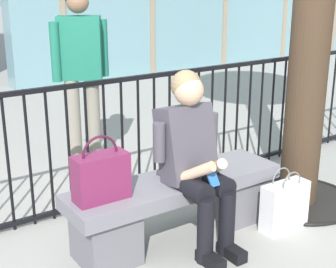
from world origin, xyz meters
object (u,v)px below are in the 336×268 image
(seated_person_with_phone, at_px, (194,155))
(handbag_on_bench, at_px, (101,176))
(stone_bench, at_px, (176,202))
(shopping_bag, at_px, (285,205))
(bystander_at_railing, at_px, (81,68))

(seated_person_with_phone, bearing_deg, handbag_on_bench, 169.42)
(stone_bench, relative_size, handbag_on_bench, 3.77)
(shopping_bag, bearing_deg, seated_person_with_phone, 161.74)
(bystander_at_railing, bearing_deg, handbag_on_bench, -111.28)
(stone_bench, bearing_deg, handbag_on_bench, -179.01)
(seated_person_with_phone, xyz_separation_m, shopping_bag, (0.67, -0.22, -0.46))
(handbag_on_bench, distance_m, bystander_at_railing, 1.71)
(handbag_on_bench, xyz_separation_m, shopping_bag, (1.31, -0.34, -0.42))
(seated_person_with_phone, distance_m, handbag_on_bench, 0.65)
(stone_bench, relative_size, seated_person_with_phone, 1.32)
(handbag_on_bench, bearing_deg, bystander_at_railing, 68.72)
(bystander_at_railing, bearing_deg, stone_bench, -90.87)
(stone_bench, height_order, handbag_on_bench, handbag_on_bench)
(stone_bench, distance_m, bystander_at_railing, 1.70)
(stone_bench, distance_m, shopping_bag, 0.81)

